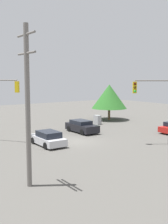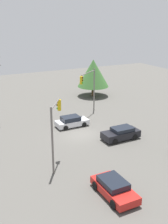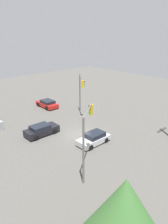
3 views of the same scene
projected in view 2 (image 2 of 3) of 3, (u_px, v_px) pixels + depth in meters
name	position (u px, v px, depth m)	size (l,w,h in m)	color
ground_plane	(81.00, 135.00, 33.10)	(80.00, 80.00, 0.00)	#54514C
sedan_silver	(72.00, 121.00, 35.40)	(4.09, 1.94, 1.34)	silver
sedan_red	(114.00, 188.00, 21.72)	(2.06, 4.31, 1.28)	red
sedan_dark	(121.00, 133.00, 31.72)	(4.31, 1.99, 1.37)	black
traffic_signal_main	(55.00, 123.00, 24.93)	(2.15, 3.07, 6.17)	slate
traffic_signal_cross	(89.00, 84.00, 38.96)	(3.68, 2.91, 6.21)	slate
tree_behind	(93.00, 73.00, 48.04)	(5.37, 5.37, 6.33)	brown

